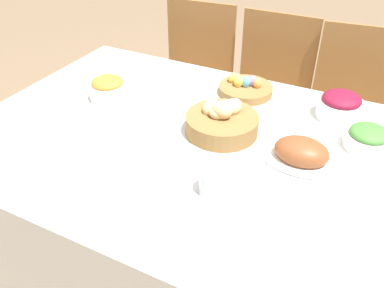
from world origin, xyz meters
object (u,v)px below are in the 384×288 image
chair_far_center (267,93)px  beet_salad_bowl (340,106)px  butter_dish (78,141)px  chair_far_left (193,77)px  chair_far_right (349,112)px  fork (81,184)px  drinking_cup (212,182)px  egg_basket (245,88)px  bread_basket (222,120)px  carrot_bowl (108,89)px  green_salad_bowl (368,138)px  dinner_plate (119,198)px  spoon (169,218)px  ham_platter (301,153)px  knife (160,214)px

chair_far_center → beet_salad_bowl: chair_far_center is taller
beet_salad_bowl → butter_dish: bearing=-141.8°
chair_far_left → chair_far_center: 0.47m
chair_far_right → chair_far_center: bearing=173.9°
fork → drinking_cup: drinking_cup is taller
chair_far_left → chair_far_center: same height
fork → chair_far_right: bearing=62.0°
egg_basket → butter_dish: egg_basket is taller
chair_far_left → bread_basket: size_ratio=3.43×
carrot_bowl → fork: carrot_bowl is taller
green_salad_bowl → beet_salad_bowl: beet_salad_bowl is taller
chair_far_right → fork: (-0.63, -1.30, 0.26)m
carrot_bowl → butter_dish: size_ratio=1.34×
chair_far_right → drinking_cup: size_ratio=11.20×
dinner_plate → spoon: (0.17, 0.00, -0.00)m
bread_basket → butter_dish: bread_basket is taller
chair_far_center → egg_basket: 0.59m
egg_basket → beet_salad_bowl: beet_salad_bowl is taller
chair_far_center → fork: (-0.19, -1.30, 0.26)m
green_salad_bowl → drinking_cup: green_salad_bowl is taller
spoon → drinking_cup: drinking_cup is taller
egg_basket → dinner_plate: 0.79m
chair_far_left → fork: (0.27, -1.30, 0.26)m
beet_salad_bowl → dinner_plate: beet_salad_bowl is taller
green_salad_bowl → fork: bearing=-141.1°
dinner_plate → chair_far_center: bearing=87.8°
chair_far_center → spoon: bearing=-85.2°
chair_far_right → chair_far_left: size_ratio=1.00×
bread_basket → ham_platter: 0.31m
spoon → butter_dish: butter_dish is taller
green_salad_bowl → knife: bearing=-127.7°
knife → ham_platter: bearing=54.4°
butter_dish → egg_basket: bearing=58.7°
dinner_plate → spoon: bearing=0.0°
beet_salad_bowl → fork: (-0.62, -0.77, -0.05)m
carrot_bowl → dinner_plate: bearing=-51.0°
egg_basket → fork: size_ratio=1.31×
dinner_plate → drinking_cup: bearing=33.8°
dinner_plate → chair_far_left: bearing=107.7°
egg_basket → knife: (0.05, -0.79, -0.02)m
beet_salad_bowl → knife: bearing=-114.0°
dinner_plate → chair_far_right: bearing=69.3°
bread_basket → beet_salad_bowl: bread_basket is taller
dinner_plate → spoon: dinner_plate is taller
chair_far_center → fork: 1.34m
knife → chair_far_center: bearing=91.8°
chair_far_left → carrot_bowl: 0.88m
green_salad_bowl → butter_dish: 1.00m
chair_far_left → dinner_plate: bearing=-77.5°
egg_basket → butter_dish: (-0.38, -0.62, -0.01)m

